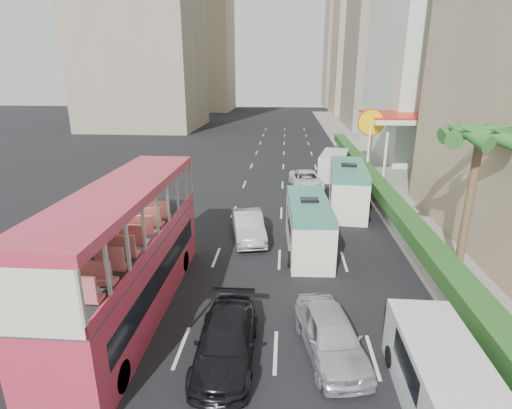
# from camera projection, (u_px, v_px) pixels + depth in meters

# --- Properties ---
(ground_plane) EXTENTS (200.00, 200.00, 0.00)m
(ground_plane) POSITION_uv_depth(u_px,v_px,m) (287.00, 318.00, 15.19)
(ground_plane) COLOR black
(ground_plane) RESTS_ON ground
(double_decker_bus) EXTENTS (2.50, 11.00, 5.06)m
(double_decker_bus) POSITION_uv_depth(u_px,v_px,m) (127.00, 252.00, 14.83)
(double_decker_bus) COLOR #B92C42
(double_decker_bus) RESTS_ON ground
(car_silver_lane_a) EXTENTS (2.43, 4.75, 1.49)m
(car_silver_lane_a) POSITION_uv_depth(u_px,v_px,m) (248.00, 238.00, 22.51)
(car_silver_lane_a) COLOR silver
(car_silver_lane_a) RESTS_ON ground
(car_silver_lane_b) EXTENTS (2.57, 4.58, 1.47)m
(car_silver_lane_b) POSITION_uv_depth(u_px,v_px,m) (329.00, 353.00, 13.27)
(car_silver_lane_b) COLOR silver
(car_silver_lane_b) RESTS_ON ground
(car_black) EXTENTS (1.92, 4.63, 1.34)m
(car_black) POSITION_uv_depth(u_px,v_px,m) (226.00, 358.00, 13.04)
(car_black) COLOR black
(car_black) RESTS_ON ground
(van_asset) EXTENTS (2.89, 5.23, 1.39)m
(van_asset) POSITION_uv_depth(u_px,v_px,m) (306.00, 189.00, 32.24)
(van_asset) COLOR silver
(van_asset) RESTS_ON ground
(minibus_near) EXTENTS (2.27, 6.12, 2.68)m
(minibus_near) POSITION_uv_depth(u_px,v_px,m) (308.00, 226.00, 20.68)
(minibus_near) COLOR silver
(minibus_near) RESTS_ON ground
(minibus_far) EXTENTS (2.83, 6.93, 3.00)m
(minibus_far) POSITION_uv_depth(u_px,v_px,m) (347.00, 188.00, 26.94)
(minibus_far) COLOR silver
(minibus_far) RESTS_ON ground
(panel_van_near) EXTENTS (1.95, 4.81, 1.92)m
(panel_van_near) POSITION_uv_depth(u_px,v_px,m) (440.00, 378.00, 10.88)
(panel_van_near) COLOR silver
(panel_van_near) RESTS_ON ground
(panel_van_far) EXTENTS (3.22, 5.72, 2.15)m
(panel_van_far) POSITION_uv_depth(u_px,v_px,m) (334.00, 165.00, 35.60)
(panel_van_far) COLOR silver
(panel_van_far) RESTS_ON ground
(sidewalk) EXTENTS (6.00, 120.00, 0.18)m
(sidewalk) POSITION_uv_depth(u_px,v_px,m) (381.00, 170.00, 38.21)
(sidewalk) COLOR #99968C
(sidewalk) RESTS_ON ground
(kerb_wall) EXTENTS (0.30, 44.00, 1.00)m
(kerb_wall) POSITION_uv_depth(u_px,v_px,m) (377.00, 197.00, 27.81)
(kerb_wall) COLOR silver
(kerb_wall) RESTS_ON sidewalk
(hedge) EXTENTS (1.10, 44.00, 0.70)m
(hedge) POSITION_uv_depth(u_px,v_px,m) (378.00, 185.00, 27.54)
(hedge) COLOR #2D6626
(hedge) RESTS_ON kerb_wall
(palm_tree) EXTENTS (0.36, 0.36, 6.40)m
(palm_tree) POSITION_uv_depth(u_px,v_px,m) (469.00, 206.00, 17.38)
(palm_tree) COLOR brown
(palm_tree) RESTS_ON sidewalk
(shell_station) EXTENTS (6.50, 8.00, 5.50)m
(shell_station) POSITION_uv_depth(u_px,v_px,m) (401.00, 146.00, 35.42)
(shell_station) COLOR silver
(shell_station) RESTS_ON ground
(tower_far_a) EXTENTS (14.00, 14.00, 44.00)m
(tower_far_a) POSITION_uv_depth(u_px,v_px,m) (370.00, 8.00, 84.78)
(tower_far_a) COLOR tan
(tower_far_a) RESTS_ON ground
(tower_far_b) EXTENTS (14.00, 14.00, 40.00)m
(tower_far_b) POSITION_uv_depth(u_px,v_px,m) (353.00, 29.00, 106.25)
(tower_far_b) COLOR gray
(tower_far_b) RESTS_ON ground
(tower_left_b) EXTENTS (16.00, 16.00, 46.00)m
(tower_left_b) POSITION_uv_depth(u_px,v_px,m) (197.00, 11.00, 94.80)
(tower_left_b) COLOR tan
(tower_left_b) RESTS_ON ground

